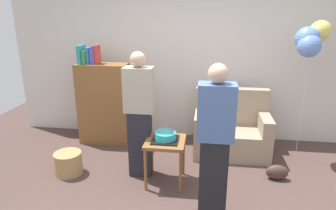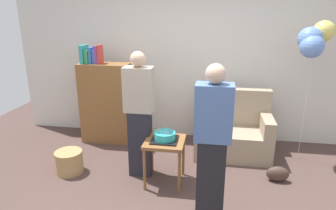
{
  "view_description": "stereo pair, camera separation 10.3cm",
  "coord_description": "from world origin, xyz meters",
  "px_view_note": "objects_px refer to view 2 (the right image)",
  "views": [
    {
      "loc": [
        0.29,
        -2.83,
        2.07
      ],
      "look_at": [
        -0.18,
        0.7,
        0.95
      ],
      "focal_mm": 31.67,
      "sensor_mm": 36.0,
      "label": 1
    },
    {
      "loc": [
        0.39,
        -2.81,
        2.07
      ],
      "look_at": [
        -0.18,
        0.7,
        0.95
      ],
      "focal_mm": 31.67,
      "sensor_mm": 36.0,
      "label": 2
    }
  ],
  "objects_px": {
    "bookshelf": "(106,102)",
    "birthday_cake": "(165,136)",
    "side_table": "(165,147)",
    "balloon_bunch": "(315,39)",
    "couch": "(232,132)",
    "wicker_basket": "(69,162)",
    "handbag": "(278,174)",
    "person_blowing_candles": "(139,115)",
    "person_holding_cake": "(212,144)"
  },
  "relations": [
    {
      "from": "person_blowing_candles",
      "to": "wicker_basket",
      "type": "bearing_deg",
      "value": -171.41
    },
    {
      "from": "handbag",
      "to": "side_table",
      "type": "bearing_deg",
      "value": -170.01
    },
    {
      "from": "side_table",
      "to": "birthday_cake",
      "type": "bearing_deg",
      "value": 153.45
    },
    {
      "from": "bookshelf",
      "to": "wicker_basket",
      "type": "bearing_deg",
      "value": -97.29
    },
    {
      "from": "couch",
      "to": "person_holding_cake",
      "type": "distance_m",
      "value": 1.65
    },
    {
      "from": "handbag",
      "to": "birthday_cake",
      "type": "bearing_deg",
      "value": -170.01
    },
    {
      "from": "couch",
      "to": "balloon_bunch",
      "type": "distance_m",
      "value": 1.7
    },
    {
      "from": "couch",
      "to": "bookshelf",
      "type": "distance_m",
      "value": 2.07
    },
    {
      "from": "birthday_cake",
      "to": "side_table",
      "type": "bearing_deg",
      "value": -26.55
    },
    {
      "from": "birthday_cake",
      "to": "handbag",
      "type": "distance_m",
      "value": 1.53
    },
    {
      "from": "bookshelf",
      "to": "birthday_cake",
      "type": "bearing_deg",
      "value": -43.91
    },
    {
      "from": "person_blowing_candles",
      "to": "person_holding_cake",
      "type": "bearing_deg",
      "value": -37.39
    },
    {
      "from": "person_blowing_candles",
      "to": "person_holding_cake",
      "type": "distance_m",
      "value": 1.18
    },
    {
      "from": "birthday_cake",
      "to": "person_holding_cake",
      "type": "xyz_separation_m",
      "value": [
        0.57,
        -0.58,
        0.21
      ]
    },
    {
      "from": "side_table",
      "to": "balloon_bunch",
      "type": "height_order",
      "value": "balloon_bunch"
    },
    {
      "from": "couch",
      "to": "birthday_cake",
      "type": "distance_m",
      "value": 1.34
    },
    {
      "from": "side_table",
      "to": "person_holding_cake",
      "type": "distance_m",
      "value": 0.88
    },
    {
      "from": "couch",
      "to": "handbag",
      "type": "bearing_deg",
      "value": -52.9
    },
    {
      "from": "couch",
      "to": "side_table",
      "type": "relative_size",
      "value": 1.91
    },
    {
      "from": "couch",
      "to": "birthday_cake",
      "type": "relative_size",
      "value": 3.44
    },
    {
      "from": "wicker_basket",
      "to": "handbag",
      "type": "height_order",
      "value": "wicker_basket"
    },
    {
      "from": "couch",
      "to": "balloon_bunch",
      "type": "relative_size",
      "value": 0.56
    },
    {
      "from": "wicker_basket",
      "to": "handbag",
      "type": "relative_size",
      "value": 1.29
    },
    {
      "from": "couch",
      "to": "person_holding_cake",
      "type": "relative_size",
      "value": 0.67
    },
    {
      "from": "bookshelf",
      "to": "person_holding_cake",
      "type": "distance_m",
      "value": 2.44
    },
    {
      "from": "couch",
      "to": "birthday_cake",
      "type": "bearing_deg",
      "value": -131.71
    },
    {
      "from": "couch",
      "to": "side_table",
      "type": "distance_m",
      "value": 1.32
    },
    {
      "from": "side_table",
      "to": "birthday_cake",
      "type": "distance_m",
      "value": 0.14
    },
    {
      "from": "wicker_basket",
      "to": "handbag",
      "type": "bearing_deg",
      "value": 4.51
    },
    {
      "from": "bookshelf",
      "to": "birthday_cake",
      "type": "height_order",
      "value": "bookshelf"
    },
    {
      "from": "birthday_cake",
      "to": "couch",
      "type": "bearing_deg",
      "value": 48.29
    },
    {
      "from": "side_table",
      "to": "handbag",
      "type": "relative_size",
      "value": 2.06
    },
    {
      "from": "handbag",
      "to": "person_holding_cake",
      "type": "bearing_deg",
      "value": -135.62
    },
    {
      "from": "person_holding_cake",
      "to": "balloon_bunch",
      "type": "height_order",
      "value": "balloon_bunch"
    },
    {
      "from": "person_blowing_candles",
      "to": "person_holding_cake",
      "type": "height_order",
      "value": "same"
    },
    {
      "from": "bookshelf",
      "to": "balloon_bunch",
      "type": "distance_m",
      "value": 3.19
    },
    {
      "from": "person_blowing_candles",
      "to": "bookshelf",
      "type": "bearing_deg",
      "value": 131.42
    },
    {
      "from": "bookshelf",
      "to": "wicker_basket",
      "type": "distance_m",
      "value": 1.22
    },
    {
      "from": "person_holding_cake",
      "to": "handbag",
      "type": "bearing_deg",
      "value": -110.55
    },
    {
      "from": "bookshelf",
      "to": "wicker_basket",
      "type": "xyz_separation_m",
      "value": [
        -0.14,
        -1.09,
        -0.53
      ]
    },
    {
      "from": "birthday_cake",
      "to": "wicker_basket",
      "type": "height_order",
      "value": "birthday_cake"
    },
    {
      "from": "side_table",
      "to": "person_blowing_candles",
      "type": "bearing_deg",
      "value": 155.43
    },
    {
      "from": "person_blowing_candles",
      "to": "handbag",
      "type": "distance_m",
      "value": 1.92
    },
    {
      "from": "person_blowing_candles",
      "to": "birthday_cake",
      "type": "bearing_deg",
      "value": -23.45
    },
    {
      "from": "couch",
      "to": "side_table",
      "type": "bearing_deg",
      "value": -131.71
    },
    {
      "from": "side_table",
      "to": "balloon_bunch",
      "type": "xyz_separation_m",
      "value": [
        1.84,
        0.94,
        1.25
      ]
    },
    {
      "from": "person_blowing_candles",
      "to": "wicker_basket",
      "type": "relative_size",
      "value": 4.53
    },
    {
      "from": "bookshelf",
      "to": "balloon_bunch",
      "type": "bearing_deg",
      "value": -3.46
    },
    {
      "from": "person_blowing_candles",
      "to": "balloon_bunch",
      "type": "height_order",
      "value": "balloon_bunch"
    },
    {
      "from": "birthday_cake",
      "to": "handbag",
      "type": "height_order",
      "value": "birthday_cake"
    }
  ]
}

